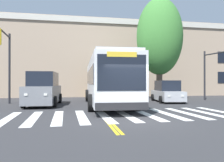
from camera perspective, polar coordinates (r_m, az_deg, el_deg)
name	(u,v)px	position (r m, az deg, el deg)	size (l,w,h in m)	color
ground_plane	(136,120)	(9.82, 6.19, -10.08)	(120.00, 120.00, 0.00)	#303033
crosswalk	(115,115)	(11.04, 0.88, -8.96)	(12.84, 4.78, 0.01)	white
lane_line_yellow_inner	(86,97)	(24.81, -6.89, -4.13)	(0.12, 36.00, 0.01)	gold
lane_line_yellow_outer	(87,97)	(24.82, -6.52, -4.13)	(0.12, 36.00, 0.01)	gold
city_bus	(107,80)	(16.30, -1.34, 0.19)	(3.36, 12.37, 3.36)	white
car_grey_near_lane	(44,90)	(16.39, -17.44, -2.18)	(2.39, 5.07, 2.38)	slate
car_silver_far_lane	(167,92)	(18.97, 14.21, -2.83)	(2.35, 4.24, 1.80)	#B7BABF
traffic_light_near_corner	(219,65)	(20.71, 26.17, 3.73)	(0.66, 4.03, 4.54)	#28282D
traffic_light_far_corner	(5,53)	(17.36, -26.15, 6.52)	(0.49, 3.61, 5.43)	#28282D
street_tree_curbside_large	(159,37)	(21.08, 12.26, 11.23)	(5.69, 5.59, 9.48)	brown
building_facade	(99,61)	(29.01, -3.46, 5.32)	(37.21, 8.90, 8.98)	tan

